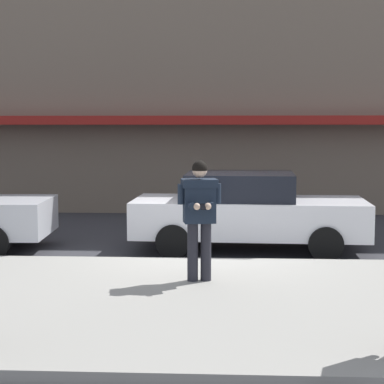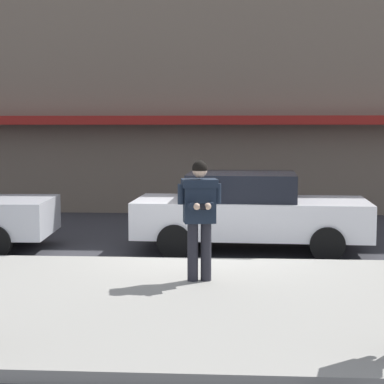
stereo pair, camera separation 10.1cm
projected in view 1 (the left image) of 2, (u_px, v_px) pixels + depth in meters
The scene contains 6 objects.
ground_plane at pixel (199, 263), 11.49m from camera, with size 80.00×80.00×0.00m, color #333338.
sidewalk at pixel (265, 304), 8.60m from camera, with size 32.00×5.30×0.14m, color #99968E.
curb_paint_line at pixel (255, 263), 11.49m from camera, with size 28.00×0.12×0.01m, color silver.
storefront_facade at pixel (244, 13), 19.27m from camera, with size 28.00×4.70×11.71m.
parked_sedan_mid at pixel (247, 211), 12.55m from camera, with size 4.58×2.08×1.54m.
man_texting_on_phone at pixel (199, 207), 9.49m from camera, with size 0.64×0.63×1.81m.
Camera 1 is at (0.44, -11.29, 2.46)m, focal length 60.00 mm.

